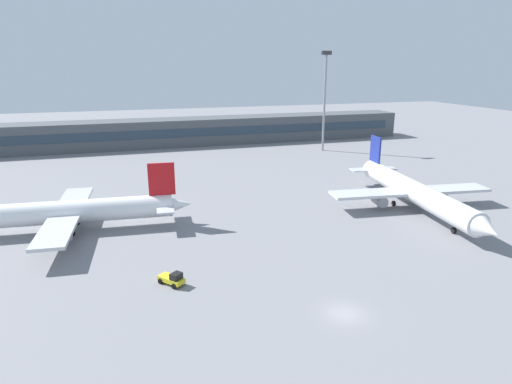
{
  "coord_description": "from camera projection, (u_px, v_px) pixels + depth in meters",
  "views": [
    {
      "loc": [
        -22.66,
        -39.12,
        27.2
      ],
      "look_at": [
        1.96,
        40.0,
        3.0
      ],
      "focal_mm": 31.07,
      "sensor_mm": 36.0,
      "label": 1
    }
  ],
  "objects": [
    {
      "name": "ground_plane",
      "position": [
        246.0,
        208.0,
        86.6
      ],
      "size": [
        400.0,
        400.0,
        0.0
      ],
      "primitive_type": "plane",
      "color": "gray"
    },
    {
      "name": "baggage_tug_yellow",
      "position": [
        173.0,
        279.0,
        56.32
      ],
      "size": [
        3.41,
        3.75,
        1.75
      ],
      "color": "yellow",
      "rests_on": "ground_plane"
    },
    {
      "name": "floodlight_tower_west",
      "position": [
        325.0,
        95.0,
        138.44
      ],
      "size": [
        3.2,
        0.8,
        30.79
      ],
      "color": "gray",
      "rests_on": "ground_plane"
    },
    {
      "name": "airplane_near",
      "position": [
        414.0,
        192.0,
        84.83
      ],
      "size": [
        32.16,
        45.87,
        11.34
      ],
      "color": "silver",
      "rests_on": "ground_plane"
    },
    {
      "name": "airplane_mid",
      "position": [
        58.0,
        213.0,
        73.33
      ],
      "size": [
        44.28,
        30.95,
        10.93
      ],
      "color": "white",
      "rests_on": "ground_plane"
    },
    {
      "name": "terminal_building",
      "position": [
        188.0,
        132.0,
        152.26
      ],
      "size": [
        156.3,
        12.13,
        9.0
      ],
      "color": "#4C5156",
      "rests_on": "ground_plane"
    }
  ]
}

